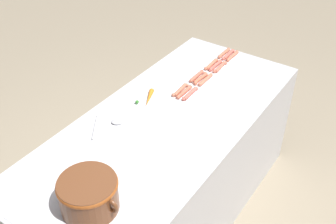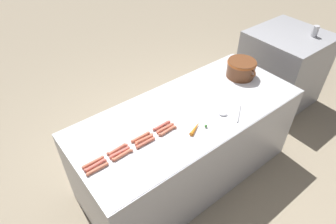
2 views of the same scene
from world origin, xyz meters
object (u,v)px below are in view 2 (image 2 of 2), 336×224
at_px(hot_dog_3, 162,126).
at_px(soda_can, 315,31).
at_px(hot_dog_9, 122,155).
at_px(serving_spoon, 228,114).
at_px(hot_dog_8, 97,169).
at_px(carrot, 196,128).
at_px(bean_pot, 241,68).
at_px(hot_dog_6, 144,139).
at_px(hot_dog_1, 117,149).
at_px(hot_dog_5, 120,152).
at_px(hot_dog_0, 93,162).
at_px(hot_dog_4, 95,165).
at_px(hot_dog_2, 140,137).
at_px(hot_dog_7, 165,128).
at_px(hot_dog_11, 168,131).
at_px(back_cabinet, 282,68).
at_px(hot_dog_10, 146,143).

bearing_deg(hot_dog_3, soda_can, 91.20).
xyz_separation_m(hot_dog_9, serving_spoon, (0.15, 0.92, -0.00)).
bearing_deg(hot_dog_8, carrot, 81.96).
xyz_separation_m(bean_pot, serving_spoon, (0.33, -0.51, -0.09)).
bearing_deg(hot_dog_6, soda_can, 92.03).
height_order(hot_dog_1, hot_dog_5, same).
relative_size(hot_dog_0, hot_dog_8, 1.00).
bearing_deg(hot_dog_4, hot_dog_2, 95.04).
xyz_separation_m(hot_dog_2, bean_pot, (-0.11, 1.24, 0.08)).
distance_m(serving_spoon, soda_can, 1.70).
distance_m(hot_dog_2, hot_dog_7, 0.21).
distance_m(hot_dog_4, soda_can, 2.79).
height_order(hot_dog_7, hot_dog_11, same).
xyz_separation_m(serving_spoon, soda_can, (-0.27, 1.67, 0.15)).
xyz_separation_m(hot_dog_4, soda_can, (-0.08, 2.78, 0.14)).
bearing_deg(hot_dog_4, carrot, 79.26).
relative_size(hot_dog_1, hot_dog_7, 1.00).
bearing_deg(hot_dog_5, hot_dog_11, 84.87).
distance_m(bean_pot, serving_spoon, 0.62).
relative_size(hot_dog_5, serving_spoon, 0.70).
bearing_deg(hot_dog_1, hot_dog_2, 89.72).
height_order(hot_dog_8, hot_dog_9, same).
xyz_separation_m(back_cabinet, hot_dog_4, (0.27, -2.65, 0.38)).
relative_size(hot_dog_0, hot_dog_7, 1.00).
relative_size(back_cabinet, hot_dog_2, 5.49).
xyz_separation_m(hot_dog_0, hot_dog_9, (0.07, 0.19, 0.00)).
xyz_separation_m(hot_dog_5, bean_pot, (-0.14, 1.44, 0.08)).
bearing_deg(hot_dog_3, hot_dog_11, 0.38).
height_order(hot_dog_2, carrot, carrot).
height_order(hot_dog_2, soda_can, soda_can).
height_order(hot_dog_9, carrot, carrot).
bearing_deg(hot_dog_7, hot_dog_5, -90.23).
bearing_deg(hot_dog_4, hot_dog_7, 89.73).
height_order(hot_dog_0, hot_dog_7, same).
xyz_separation_m(hot_dog_0, hot_dog_5, (0.04, 0.19, 0.00)).
relative_size(hot_dog_2, hot_dog_10, 1.00).
bearing_deg(back_cabinet, hot_dog_6, -83.09).
relative_size(hot_dog_10, serving_spoon, 0.70).
xyz_separation_m(hot_dog_3, hot_dog_5, (0.04, -0.40, 0.00)).
bearing_deg(back_cabinet, carrot, -77.26).
distance_m(hot_dog_3, hot_dog_4, 0.59).
height_order(hot_dog_7, soda_can, soda_can).
relative_size(hot_dog_0, hot_dog_5, 1.00).
distance_m(hot_dog_3, hot_dog_11, 0.07).
bearing_deg(serving_spoon, hot_dog_10, -101.59).
bearing_deg(back_cabinet, hot_dog_8, -83.36).
bearing_deg(hot_dog_0, hot_dog_8, -3.10).
xyz_separation_m(back_cabinet, hot_dog_5, (0.27, -2.46, 0.38)).
distance_m(hot_dog_6, hot_dog_7, 0.20).
bearing_deg(hot_dog_2, soda_can, 91.17).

